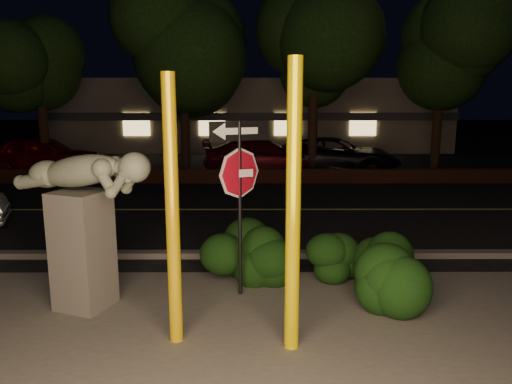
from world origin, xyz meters
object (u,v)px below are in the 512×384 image
sculpture (82,212)px  parked_car_red (42,155)px  parked_car_dark (335,156)px  yellow_pole_right (293,210)px  yellow_pole_left (172,214)px  parked_car_darkred (263,156)px  signpost (240,174)px

sculpture → parked_car_red: size_ratio=0.53×
parked_car_dark → parked_car_red: bearing=104.9°
yellow_pole_right → parked_car_red: (-9.00, 14.10, -1.04)m
yellow_pole_left → parked_car_red: bearing=118.3°
parked_car_red → parked_car_darkred: bearing=-94.5°
yellow_pole_left → sculpture: bearing=144.6°
signpost → sculpture: size_ratio=1.16×
parked_car_red → parked_car_dark: size_ratio=0.88×
sculpture → parked_car_dark: sculpture is taller
parked_car_red → parked_car_dark: 11.83m
yellow_pole_left → sculpture: (-1.50, 1.07, -0.24)m
signpost → parked_car_darkred: bearing=65.7°
parked_car_darkred → sculpture: bearing=164.4°
parked_car_red → parked_car_darkred: 8.90m
parked_car_darkred → yellow_pole_right: bearing=177.5°
yellow_pole_left → signpost: size_ratio=1.24×
yellow_pole_right → parked_car_dark: yellow_pole_right is taller
yellow_pole_left → parked_car_red: size_ratio=0.76×
yellow_pole_left → parked_car_darkred: bearing=84.3°
yellow_pole_left → sculpture: yellow_pole_left is taller
parked_car_red → yellow_pole_right: bearing=-152.3°
signpost → yellow_pole_right: bearing=-89.4°
yellow_pole_left → sculpture: 1.86m
yellow_pole_right → parked_car_darkred: yellow_pole_right is taller
signpost → parked_car_darkred: signpost is taller
yellow_pole_left → yellow_pole_right: (1.50, -0.18, 0.09)m
parked_car_darkred → parked_car_dark: parked_car_dark is taller
yellow_pole_right → parked_car_red: size_ratio=0.80×
sculpture → parked_car_darkred: (2.90, 12.91, -0.79)m
yellow_pole_right → parked_car_red: 16.76m
parked_car_red → parked_car_dark: (11.83, 0.16, -0.06)m
signpost → parked_car_darkred: (0.59, 12.45, -1.29)m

